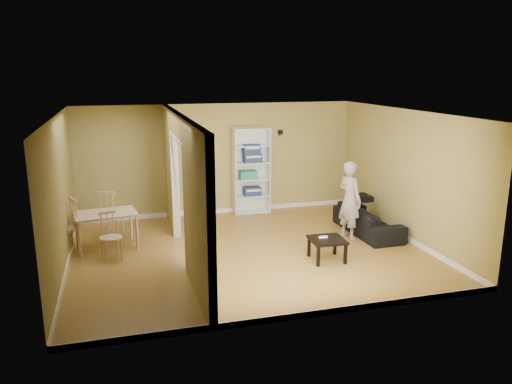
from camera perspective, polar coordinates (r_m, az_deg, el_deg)
room_shell at (r=9.15m, az=-0.87°, el=0.85°), size 6.50×6.50×6.50m
partition at (r=8.92m, az=-8.34°, el=0.38°), size 0.22×5.50×2.60m
wall_speaker at (r=12.01m, az=2.80°, el=6.84°), size 0.10×0.10×0.10m
sofa at (r=10.72m, az=12.69°, el=-2.73°), size 1.91×0.84×0.72m
person at (r=10.16m, az=10.69°, el=-0.16°), size 0.80×0.70×1.88m
bookshelf at (r=11.85m, az=-0.62°, el=2.47°), size 0.86×0.38×2.05m
paper_box_navy_a at (r=11.91m, az=-0.45°, el=0.12°), size 0.40×0.26×0.20m
paper_box_teal at (r=11.80m, az=-0.91°, el=1.98°), size 0.40×0.26×0.20m
paper_box_navy_b at (r=11.75m, az=-0.42°, el=3.95°), size 0.42×0.27×0.21m
paper_box_navy_c at (r=11.71m, az=-0.54°, el=4.90°), size 0.40×0.26×0.20m
coffee_table at (r=9.08m, az=8.13°, el=-5.68°), size 0.61×0.61×0.40m
game_controller at (r=9.09m, az=7.68°, el=-5.12°), size 0.16×0.04×0.03m
dining_table at (r=9.93m, az=-16.80°, el=-2.71°), size 1.13×0.75×0.71m
chair_left at (r=9.94m, az=-20.97°, el=-3.72°), size 0.62×0.62×1.03m
chair_near at (r=9.37m, az=-16.27°, el=-4.89°), size 0.49×0.49×0.87m
chair_far at (r=10.57m, az=-16.21°, el=-2.36°), size 0.60×0.60×1.02m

